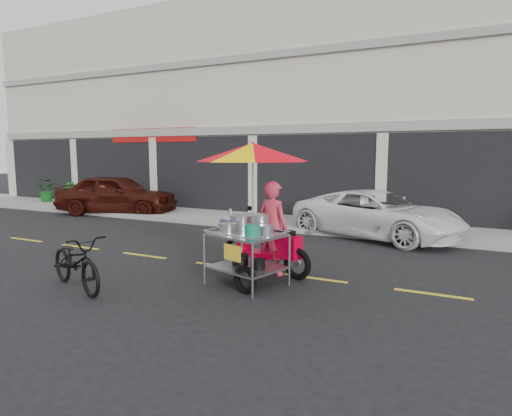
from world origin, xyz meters
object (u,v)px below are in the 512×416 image
at_px(maroon_sedan, 117,194).
at_px(white_pickup, 377,214).
at_px(food_vendor_rig, 259,193).
at_px(near_bicycle, 76,262).

distance_m(maroon_sedan, white_pickup, 9.59).
distance_m(maroon_sedan, food_vendor_rig, 9.96).
height_order(maroon_sedan, food_vendor_rig, food_vendor_rig).
distance_m(near_bicycle, food_vendor_rig, 3.30).
relative_size(maroon_sedan, white_pickup, 0.96).
xyz_separation_m(maroon_sedan, white_pickup, (9.59, -0.25, -0.11)).
xyz_separation_m(white_pickup, near_bicycle, (-3.67, -6.81, -0.16)).
relative_size(white_pickup, food_vendor_rig, 1.82).
relative_size(white_pickup, near_bicycle, 2.54).
height_order(white_pickup, food_vendor_rig, food_vendor_rig).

